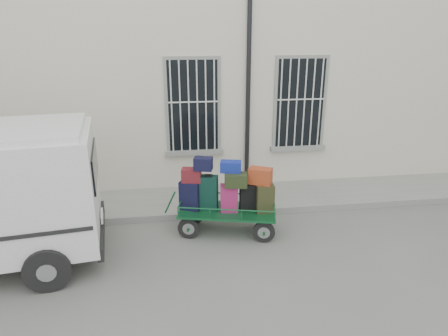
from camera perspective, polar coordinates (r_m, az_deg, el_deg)
name	(u,v)px	position (r m, az deg, el deg)	size (l,w,h in m)	color
ground	(227,249)	(7.89, 0.43, -11.52)	(80.00, 80.00, 0.00)	slate
building	(200,65)	(12.28, -3.43, 14.43)	(24.00, 5.15, 6.00)	beige
sidewalk	(214,200)	(9.79, -1.47, -4.58)	(24.00, 1.70, 0.15)	gray
luggage_cart	(227,196)	(8.13, 0.37, -4.02)	(2.36, 1.34, 1.64)	black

